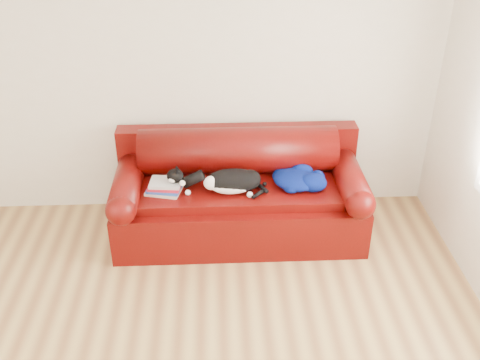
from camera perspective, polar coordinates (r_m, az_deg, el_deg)
The scene contains 6 objects.
room_shell at distance 2.88m, azimuth -5.92°, elevation 4.32°, with size 4.52×4.02×2.61m.
sofa_base at distance 4.87m, azimuth -0.08°, elevation -2.97°, with size 2.10×0.90×0.50m.
sofa_back at distance 4.92m, azimuth -0.21°, elevation 1.55°, with size 2.10×1.01×0.88m.
book_stack at distance 4.63m, azimuth -7.64°, elevation -0.66°, with size 0.32×0.27×0.10m.
cat at distance 4.58m, azimuth -0.80°, elevation -0.18°, with size 0.65×0.26×0.24m.
blanket at distance 4.70m, azimuth 5.95°, elevation 0.16°, with size 0.47×0.44×0.14m.
Camera 1 is at (0.30, -2.56, 2.93)m, focal length 42.00 mm.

